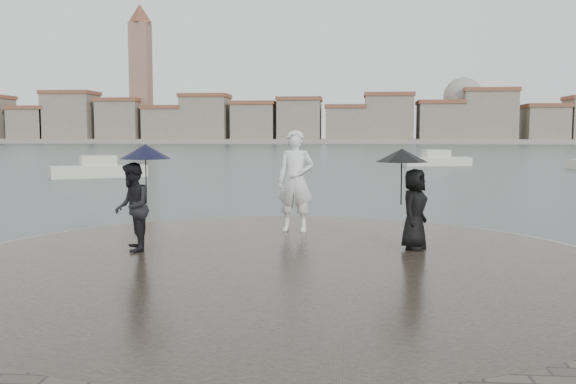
# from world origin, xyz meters

# --- Properties ---
(ground) EXTENTS (400.00, 400.00, 0.00)m
(ground) POSITION_xyz_m (0.00, 0.00, 0.00)
(ground) COLOR #2B3835
(ground) RESTS_ON ground
(kerb_ring) EXTENTS (12.50, 12.50, 0.32)m
(kerb_ring) POSITION_xyz_m (0.00, 3.50, 0.16)
(kerb_ring) COLOR gray
(kerb_ring) RESTS_ON ground
(quay_tip) EXTENTS (11.90, 11.90, 0.36)m
(quay_tip) POSITION_xyz_m (0.00, 3.50, 0.18)
(quay_tip) COLOR #2D261E
(quay_tip) RESTS_ON ground
(statue) EXTENTS (0.93, 0.68, 2.32)m
(statue) POSITION_xyz_m (-0.02, 6.81, 1.52)
(statue) COLOR white
(statue) RESTS_ON quay_tip
(visitor_left) EXTENTS (1.17, 1.08, 2.04)m
(visitor_left) POSITION_xyz_m (-2.84, 4.02, 1.45)
(visitor_left) COLOR black
(visitor_left) RESTS_ON quay_tip
(visitor_right) EXTENTS (1.16, 1.07, 1.95)m
(visitor_right) POSITION_xyz_m (2.38, 4.79, 1.48)
(visitor_right) COLOR black
(visitor_right) RESTS_ON quay_tip
(far_skyline) EXTENTS (260.00, 20.00, 37.00)m
(far_skyline) POSITION_xyz_m (-6.29, 160.71, 5.61)
(far_skyline) COLOR gray
(far_skyline) RESTS_ON ground
(boats) EXTENTS (36.51, 19.62, 1.50)m
(boats) POSITION_xyz_m (4.39, 37.92, 0.38)
(boats) COLOR beige
(boats) RESTS_ON ground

